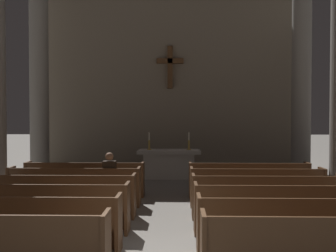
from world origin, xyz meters
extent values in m
cube|color=brown|center=(-0.65, -0.02, 0.47)|extent=(0.06, 0.50, 0.95)
cube|color=brown|center=(-2.24, 1.12, 0.42)|extent=(3.12, 0.40, 0.05)
cube|color=brown|center=(-2.24, 0.90, 0.70)|extent=(3.12, 0.05, 0.50)
cube|color=brown|center=(-2.24, 1.30, 0.20)|extent=(3.12, 0.04, 0.40)
cube|color=brown|center=(-0.65, 1.10, 0.47)|extent=(0.06, 0.50, 0.95)
cube|color=brown|center=(-2.24, 2.25, 0.42)|extent=(3.12, 0.40, 0.05)
cube|color=brown|center=(-2.24, 2.02, 0.70)|extent=(3.12, 0.05, 0.50)
cube|color=brown|center=(-2.24, 2.43, 0.20)|extent=(3.12, 0.04, 0.40)
cube|color=brown|center=(-0.65, 2.23, 0.47)|extent=(0.06, 0.50, 0.95)
cube|color=brown|center=(-2.24, 3.37, 0.42)|extent=(3.12, 0.40, 0.05)
cube|color=brown|center=(-2.24, 3.14, 0.70)|extent=(3.12, 0.05, 0.50)
cube|color=brown|center=(-2.24, 3.55, 0.20)|extent=(3.12, 0.04, 0.40)
cube|color=brown|center=(-0.65, 3.35, 0.47)|extent=(0.06, 0.50, 0.95)
cube|color=brown|center=(-2.24, 4.49, 0.42)|extent=(3.12, 0.40, 0.05)
cube|color=brown|center=(-2.24, 4.27, 0.70)|extent=(3.12, 0.05, 0.50)
cube|color=brown|center=(-2.24, 4.67, 0.20)|extent=(3.12, 0.04, 0.40)
cube|color=brown|center=(-0.65, 4.47, 0.47)|extent=(0.06, 0.50, 0.95)
cube|color=brown|center=(-3.82, 4.47, 0.47)|extent=(0.06, 0.50, 0.95)
cube|color=brown|center=(-2.24, 5.62, 0.42)|extent=(3.12, 0.40, 0.05)
cube|color=brown|center=(-2.24, 5.39, 0.70)|extent=(3.12, 0.05, 0.50)
cube|color=brown|center=(-2.24, 5.80, 0.20)|extent=(3.12, 0.04, 0.40)
cube|color=brown|center=(-0.65, 5.60, 0.47)|extent=(0.06, 0.50, 0.95)
cube|color=brown|center=(-3.82, 5.60, 0.47)|extent=(0.06, 0.50, 0.95)
cube|color=brown|center=(2.24, 0.00, 0.42)|extent=(3.12, 0.40, 0.05)
cube|color=brown|center=(2.24, -0.23, 0.70)|extent=(3.12, 0.05, 0.50)
cube|color=brown|center=(0.65, -0.02, 0.47)|extent=(0.06, 0.50, 0.95)
cube|color=brown|center=(2.24, 1.12, 0.42)|extent=(3.12, 0.40, 0.05)
cube|color=brown|center=(2.24, 0.90, 0.70)|extent=(3.12, 0.05, 0.50)
cube|color=brown|center=(2.24, 1.30, 0.20)|extent=(3.12, 0.04, 0.40)
cube|color=brown|center=(0.65, 1.10, 0.47)|extent=(0.06, 0.50, 0.95)
cube|color=brown|center=(2.24, 2.25, 0.42)|extent=(3.12, 0.40, 0.05)
cube|color=brown|center=(2.24, 2.02, 0.70)|extent=(3.12, 0.05, 0.50)
cube|color=brown|center=(2.24, 2.43, 0.20)|extent=(3.12, 0.04, 0.40)
cube|color=brown|center=(0.65, 2.23, 0.47)|extent=(0.06, 0.50, 0.95)
cube|color=brown|center=(2.24, 3.37, 0.42)|extent=(3.12, 0.40, 0.05)
cube|color=brown|center=(2.24, 3.14, 0.70)|extent=(3.12, 0.05, 0.50)
cube|color=brown|center=(2.24, 3.55, 0.20)|extent=(3.12, 0.04, 0.40)
cube|color=brown|center=(0.65, 3.35, 0.47)|extent=(0.06, 0.50, 0.95)
cube|color=brown|center=(2.24, 4.49, 0.42)|extent=(3.12, 0.40, 0.05)
cube|color=brown|center=(2.24, 4.27, 0.70)|extent=(3.12, 0.05, 0.50)
cube|color=brown|center=(2.24, 4.67, 0.20)|extent=(3.12, 0.04, 0.40)
cube|color=brown|center=(0.65, 4.47, 0.47)|extent=(0.06, 0.50, 0.95)
cube|color=brown|center=(3.82, 4.47, 0.47)|extent=(0.06, 0.50, 0.95)
cube|color=brown|center=(2.24, 5.62, 0.42)|extent=(3.12, 0.40, 0.05)
cube|color=brown|center=(2.24, 5.39, 0.70)|extent=(3.12, 0.05, 0.50)
cube|color=brown|center=(2.24, 5.80, 0.20)|extent=(3.12, 0.04, 0.40)
cube|color=brown|center=(0.65, 5.60, 0.47)|extent=(0.06, 0.50, 0.95)
cube|color=brown|center=(3.82, 5.60, 0.47)|extent=(0.06, 0.50, 0.95)
cube|color=gray|center=(-4.71, 9.10, 0.10)|extent=(0.95, 0.95, 0.20)
cylinder|color=gray|center=(-4.71, 9.10, 3.50)|extent=(0.68, 0.68, 7.00)
cube|color=gray|center=(4.71, 9.10, 0.10)|extent=(0.95, 0.95, 0.20)
cylinder|color=gray|center=(4.71, 9.10, 3.50)|extent=(0.68, 0.68, 7.00)
cube|color=#BCB7AD|center=(0.00, 8.75, 0.44)|extent=(1.76, 0.72, 0.88)
cube|color=#BCB7AD|center=(0.00, 8.75, 0.94)|extent=(2.20, 0.90, 0.12)
cube|color=silver|center=(0.00, 8.75, 1.00)|extent=(2.09, 0.86, 0.01)
cylinder|color=#B79338|center=(-0.70, 8.75, 1.02)|extent=(0.16, 0.16, 0.02)
cylinder|color=#B79338|center=(-0.70, 8.75, 1.18)|extent=(0.07, 0.07, 0.34)
cylinder|color=silver|center=(-0.70, 8.75, 1.48)|extent=(0.04, 0.04, 0.28)
cylinder|color=#B79338|center=(0.70, 8.75, 1.02)|extent=(0.16, 0.16, 0.02)
cylinder|color=#B79338|center=(0.70, 8.75, 1.18)|extent=(0.07, 0.07, 0.34)
cylinder|color=silver|center=(0.70, 8.75, 1.48)|extent=(0.04, 0.04, 0.28)
cube|color=gray|center=(0.00, 10.93, 3.76)|extent=(10.51, 0.25, 7.51)
cube|color=brown|center=(0.00, 10.70, 4.13)|extent=(0.20, 0.20, 1.68)
cube|color=brown|center=(0.00, 10.70, 4.38)|extent=(1.07, 0.20, 0.20)
cube|color=#26262B|center=(-1.36, 4.67, 0.23)|extent=(0.24, 0.14, 0.45)
cube|color=#26262B|center=(-1.36, 4.54, 0.51)|extent=(0.28, 0.36, 0.12)
cube|color=#2D2319|center=(-1.36, 4.41, 0.84)|extent=(0.32, 0.20, 0.54)
sphere|color=#9E7051|center=(-1.36, 4.41, 1.22)|extent=(0.20, 0.20, 0.20)
camera|label=1|loc=(0.31, -5.28, 2.24)|focal=42.75mm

